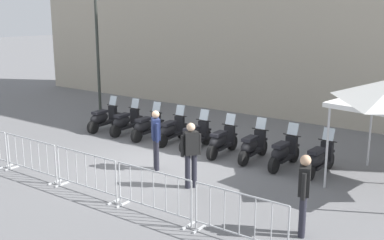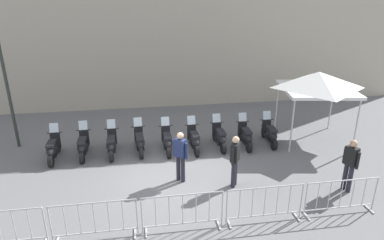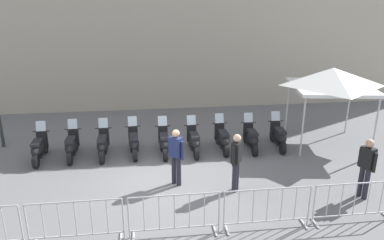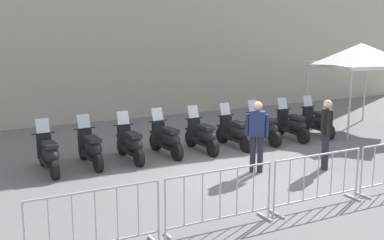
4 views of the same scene
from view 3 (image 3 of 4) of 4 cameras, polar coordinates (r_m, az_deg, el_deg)
name	(u,v)px [view 3 (image 3 of 4)]	position (r m, az deg, el deg)	size (l,w,h in m)	color
ground_plane	(168,183)	(11.15, -3.78, -9.73)	(120.00, 120.00, 0.00)	slate
motorcycle_0	(39,148)	(13.35, -22.81, -4.13)	(0.65, 1.72, 1.24)	black
motorcycle_1	(72,146)	(13.19, -18.29, -3.86)	(0.66, 1.72, 1.24)	black
motorcycle_2	(103,145)	(12.99, -13.76, -3.77)	(0.64, 1.72, 1.24)	black
motorcycle_3	(134,143)	(12.96, -9.08, -3.51)	(0.71, 1.71, 1.24)	black
motorcycle_4	(164,142)	(12.87, -4.41, -3.49)	(0.65, 1.72, 1.24)	black
motorcycle_5	(194,141)	(12.91, 0.28, -3.34)	(0.67, 1.72, 1.24)	black
motorcycle_6	(222,139)	(13.16, 4.78, -2.98)	(0.67, 1.72, 1.24)	black
motorcycle_7	(251,138)	(13.36, 9.24, -2.83)	(0.60, 1.72, 1.24)	black
motorcycle_8	(279,136)	(13.73, 13.41, -2.52)	(0.57, 1.73, 1.24)	black
barrier_segment_1	(76,222)	(8.84, -17.72, -15.00)	(2.10, 0.74, 1.07)	#B2B5B7
barrier_segment_2	(174,215)	(8.69, -2.76, -14.66)	(2.10, 0.74, 1.07)	#B2B5B7
barrier_segment_3	(267,209)	(9.09, 11.67, -13.42)	(2.10, 0.74, 1.07)	#B2B5B7
barrier_segment_4	(354,202)	(9.98, 24.06, -11.69)	(2.10, 0.74, 1.07)	#B2B5B7
officer_near_row_end	(236,159)	(10.35, 6.94, -6.12)	(0.35, 0.51, 1.73)	#23232D
officer_mid_plaza	(176,154)	(10.62, -2.50, -5.34)	(0.48, 0.38, 1.73)	#23232D
officer_by_barriers	(366,165)	(11.00, 25.62, -6.39)	(0.37, 0.49, 1.73)	#23232D
canopy_tent	(332,79)	(14.11, 21.07, 6.07)	(2.72, 2.72, 2.91)	silver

